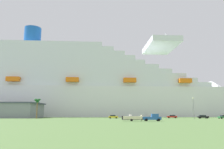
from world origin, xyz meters
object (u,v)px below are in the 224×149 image
small_boat_on_trailer (135,118)px  parked_car_black_coupe (203,117)px  palm_tree (37,103)px  parked_car_green_wagon (224,117)px  parked_car_yellow_taxi (113,117)px  parked_car_red_hatchback (172,116)px  pickup_truck (153,118)px  street_lamp (193,105)px  cruise_ship (69,88)px

small_boat_on_trailer → parked_car_black_coupe: size_ratio=1.67×
palm_tree → parked_car_green_wagon: palm_tree is taller
parked_car_green_wagon → parked_car_yellow_taxi: (-48.65, 4.54, -0.00)m
small_boat_on_trailer → parked_car_red_hatchback: 46.18m
small_boat_on_trailer → pickup_truck: bearing=1.0°
small_boat_on_trailer → parked_car_yellow_taxi: 36.46m
small_boat_on_trailer → parked_car_green_wagon: small_boat_on_trailer is taller
small_boat_on_trailer → parked_car_red_hatchback: (21.14, 41.06, -0.13)m
street_lamp → parked_car_yellow_taxi: (-33.16, 12.47, -4.82)m
small_boat_on_trailer → parked_car_black_coupe: small_boat_on_trailer is taller
parked_car_yellow_taxi → parked_car_black_coupe: bearing=0.2°
cruise_ship → pickup_truck: cruise_ship is taller
cruise_ship → small_boat_on_trailer: (39.27, -84.92, -18.90)m
parked_car_yellow_taxi → parked_car_red_hatchback: (28.50, 5.35, 0.00)m
street_lamp → parked_car_yellow_taxi: size_ratio=1.97×
cruise_ship → parked_car_black_coupe: size_ratio=51.70×
pickup_truck → parked_car_yellow_taxi: (-12.80, 35.61, -0.21)m
small_boat_on_trailer → street_lamp: 35.04m
palm_tree → parked_car_red_hatchback: 63.86m
pickup_truck → parked_car_black_coupe: 45.78m
street_lamp → parked_car_red_hatchback: street_lamp is taller
cruise_ship → parked_car_yellow_taxi: 61.66m
parked_car_yellow_taxi → cruise_ship: bearing=123.0°
street_lamp → parked_car_black_coupe: street_lamp is taller
cruise_ship → pickup_truck: size_ratio=44.16×
cruise_ship → pickup_truck: 97.71m
pickup_truck → parked_car_red_hatchback: size_ratio=1.15×
pickup_truck → small_boat_on_trailer: pickup_truck is taller
parked_car_black_coupe → parked_car_yellow_taxi: (-41.43, -0.11, -0.00)m
cruise_ship → parked_car_yellow_taxi: cruise_ship is taller
parked_car_black_coupe → small_boat_on_trailer: bearing=-133.6°
parked_car_green_wagon → parked_car_black_coupe: bearing=147.2°
pickup_truck → palm_tree: 56.34m
cruise_ship → pickup_truck: bearing=-62.2°
pickup_truck → parked_car_yellow_taxi: 37.84m
palm_tree → parked_car_yellow_taxi: (34.18, 5.11, -6.28)m
parked_car_black_coupe → cruise_ship: bearing=146.2°
street_lamp → parked_car_red_hatchback: bearing=104.7°
parked_car_green_wagon → parked_car_red_hatchback: 22.45m
parked_car_green_wagon → parked_car_yellow_taxi: size_ratio=1.04×
cruise_ship → street_lamp: (65.07, -61.68, -14.20)m
pickup_truck → parked_car_yellow_taxi: pickup_truck is taller
parked_car_green_wagon → palm_tree: bearing=-179.6°
street_lamp → palm_tree: bearing=173.8°
cruise_ship → parked_car_green_wagon: bearing=-33.7°
parked_car_yellow_taxi → parked_car_red_hatchback: size_ratio=0.91×
cruise_ship → small_boat_on_trailer: bearing=-65.2°
parked_car_yellow_taxi → parked_car_green_wagon: bearing=-5.3°
pickup_truck → street_lamp: (20.37, 23.14, 4.61)m
parked_car_green_wagon → street_lamp: bearing=-152.9°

